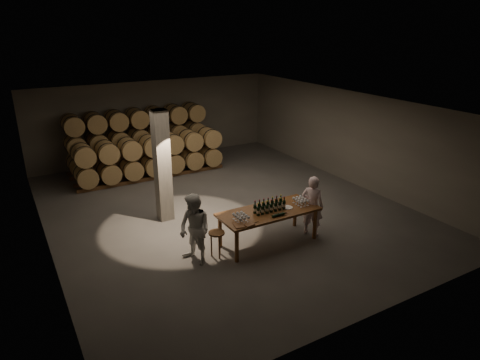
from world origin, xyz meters
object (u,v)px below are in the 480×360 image
plate (287,207)px  notebook_near (249,224)px  bottle_cluster (270,207)px  tasting_table (269,214)px  stool (217,237)px  person_woman (195,229)px  person_man (312,206)px

plate → notebook_near: notebook_near is taller
bottle_cluster → notebook_near: (-0.86, -0.41, -0.11)m
tasting_table → notebook_near: 0.97m
tasting_table → stool: size_ratio=3.96×
tasting_table → notebook_near: (-0.86, -0.44, 0.12)m
person_woman → bottle_cluster: bearing=67.4°
tasting_table → bottle_cluster: bottle_cluster is taller
plate → person_woman: size_ratio=0.16×
tasting_table → person_man: bearing=-8.6°
plate → stool: plate is taller
tasting_table → person_man: 1.27m
tasting_table → bottle_cluster: size_ratio=3.00×
plate → bottle_cluster: bearing=174.3°
plate → person_woman: (-2.55, 0.13, -0.05)m
notebook_near → stool: (-0.62, 0.48, -0.38)m
stool → person_woman: size_ratio=0.38×
notebook_near → person_woman: bearing=149.2°
tasting_table → plate: size_ratio=9.56×
bottle_cluster → notebook_near: 0.96m
bottle_cluster → plate: bottle_cluster is taller
tasting_table → person_man: (1.26, -0.19, 0.04)m
stool → tasting_table: bearing=-1.3°
stool → person_woman: (-0.56, 0.02, 0.32)m
bottle_cluster → stool: 1.56m
bottle_cluster → notebook_near: bearing=-154.4°
person_woman → tasting_table: bearing=68.3°
notebook_near → stool: notebook_near is taller
stool → person_woman: bearing=178.2°
tasting_table → bottle_cluster: (0.00, -0.03, 0.23)m
notebook_near → person_man: bearing=-1.2°
bottle_cluster → stool: size_ratio=1.32×
tasting_table → person_woman: 2.03m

